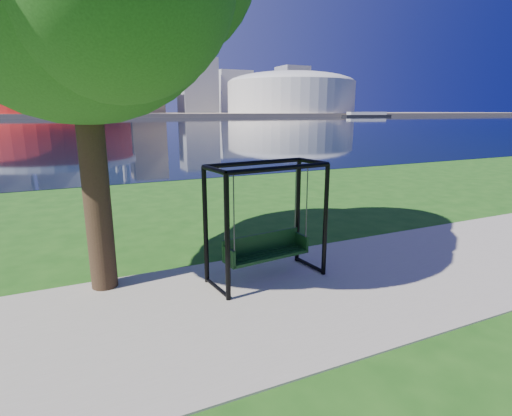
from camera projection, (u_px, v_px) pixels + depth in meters
ground at (265, 287)px, 7.26m from camera, size 900.00×900.00×0.00m
path at (278, 297)px, 6.82m from camera, size 120.00×4.00×0.03m
river at (80, 124)px, 97.10m from camera, size 900.00×180.00×0.02m
far_bank at (70, 114)px, 276.55m from camera, size 900.00×228.00×2.00m
stadium at (48, 89)px, 206.79m from camera, size 83.00×83.00×32.00m
arena at (291, 92)px, 265.93m from camera, size 84.00×84.00×26.56m
skyline at (58, 63)px, 278.37m from camera, size 392.00×66.00×96.50m
swing at (266, 225)px, 7.37m from camera, size 2.26×1.17×2.22m
barge at (366, 115)px, 235.27m from camera, size 29.27×13.57×2.83m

